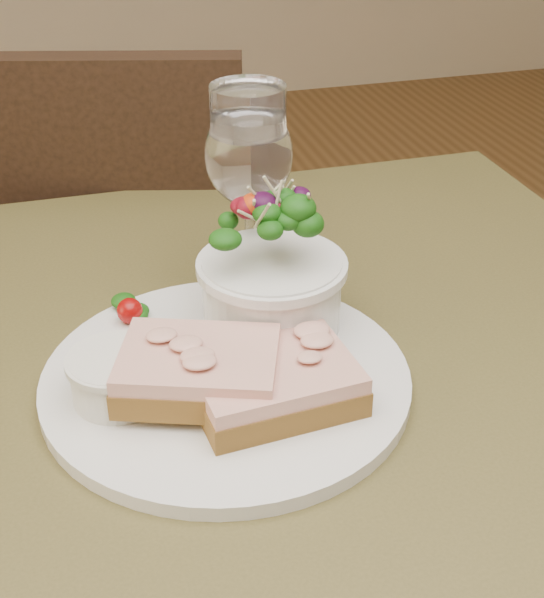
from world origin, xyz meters
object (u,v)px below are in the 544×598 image
object	(u,v)px
salad_bowl	(272,262)
sandwich_back	(199,370)
cafe_table	(259,483)
sandwich_front	(274,382)
ramekin	(117,375)
chair_far	(121,400)
dinner_plate	(226,379)
wine_glass	(249,161)

from	to	relation	value
salad_bowl	sandwich_back	bearing A→B (deg)	-134.43
cafe_table	sandwich_front	distance (m)	0.13
sandwich_back	cafe_table	bearing A→B (deg)	37.08
ramekin	sandwich_front	bearing A→B (deg)	-17.64
cafe_table	sandwich_back	distance (m)	0.15
chair_far	dinner_plate	world-z (taller)	chair_far
dinner_plate	sandwich_front	distance (m)	0.05
sandwich_front	sandwich_back	bearing A→B (deg)	154.31
sandwich_back	wine_glass	bearing A→B (deg)	84.00
ramekin	wine_glass	bearing A→B (deg)	47.30
dinner_plate	salad_bowl	xyz separation A→B (m)	(0.05, 0.06, 0.07)
chair_far	sandwich_front	bearing A→B (deg)	111.59
dinner_plate	sandwich_back	bearing A→B (deg)	-137.20
sandwich_front	wine_glass	bearing A→B (deg)	75.61
sandwich_back	salad_bowl	size ratio (longest dim) A/B	1.08
chair_far	cafe_table	bearing A→B (deg)	111.71
chair_far	sandwich_back	bearing A→B (deg)	107.10
sandwich_back	chair_far	bearing A→B (deg)	112.54
cafe_table	sandwich_front	bearing A→B (deg)	-85.41
chair_far	ramekin	distance (m)	0.78
cafe_table	ramekin	size ratio (longest dim) A/B	11.93
cafe_table	sandwich_back	world-z (taller)	sandwich_back
dinner_plate	ramekin	distance (m)	0.09
dinner_plate	sandwich_back	xyz separation A→B (m)	(-0.02, -0.02, 0.03)
ramekin	sandwich_back	bearing A→B (deg)	-14.84
chair_far	dinner_plate	distance (m)	0.75
sandwich_front	salad_bowl	distance (m)	0.11
sandwich_front	ramekin	distance (m)	0.11
ramekin	chair_far	bearing A→B (deg)	86.95
chair_far	sandwich_back	distance (m)	0.79
cafe_table	salad_bowl	xyz separation A→B (m)	(0.03, 0.06, 0.17)
cafe_table	chair_far	world-z (taller)	chair_far
sandwich_back	wine_glass	world-z (taller)	wine_glass
salad_bowl	wine_glass	xyz separation A→B (m)	(0.00, 0.09, 0.05)
sandwich_back	salad_bowl	xyz separation A→B (m)	(0.08, 0.08, 0.04)
sandwich_front	dinner_plate	bearing A→B (deg)	117.08
ramekin	salad_bowl	world-z (taller)	salad_bowl
dinner_plate	chair_far	bearing A→B (deg)	94.83
cafe_table	dinner_plate	bearing A→B (deg)	161.01
chair_far	salad_bowl	bearing A→B (deg)	115.55
chair_far	sandwich_back	xyz separation A→B (m)	(0.03, -0.62, 0.49)
ramekin	wine_glass	world-z (taller)	wine_glass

